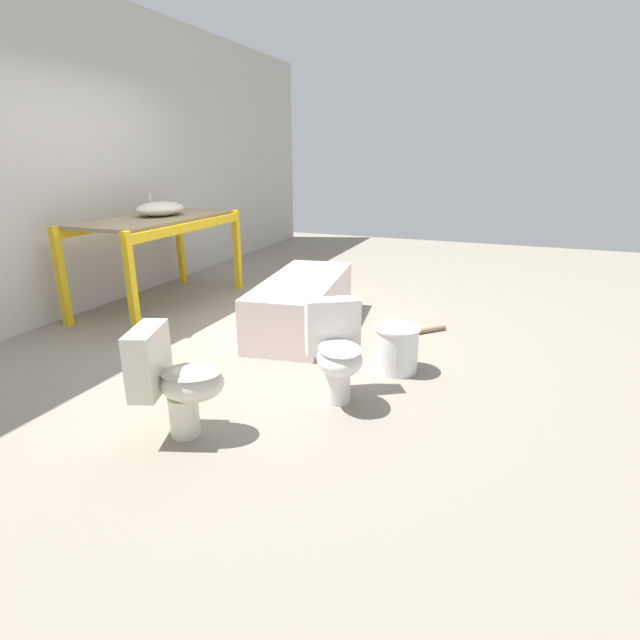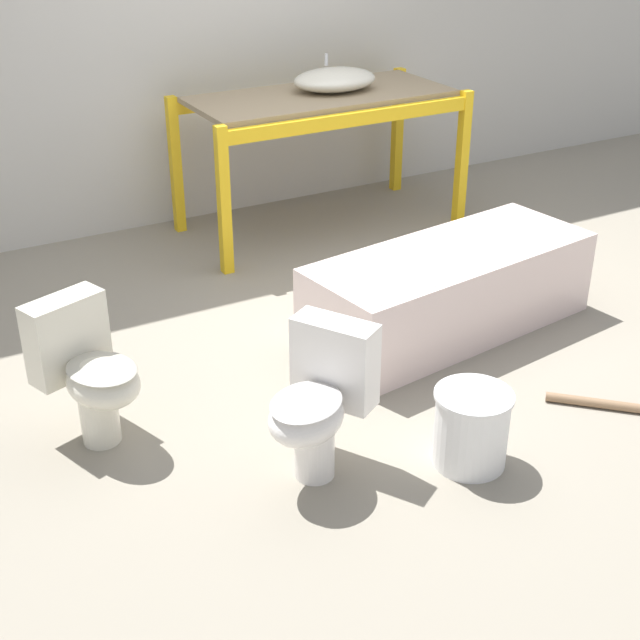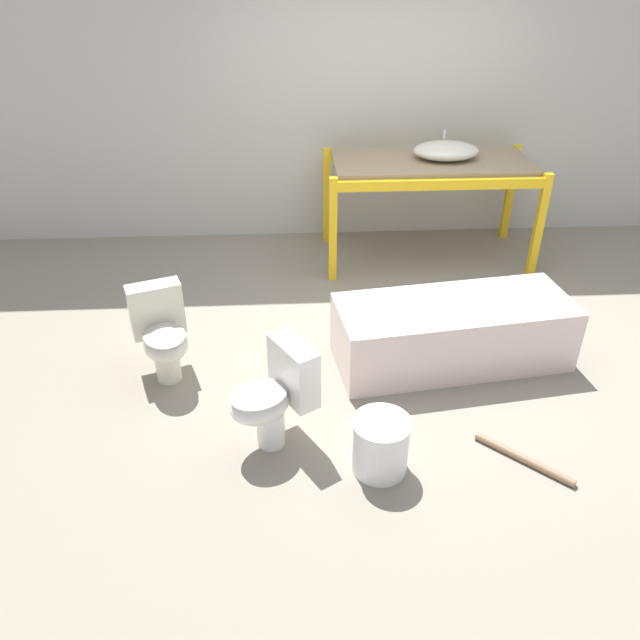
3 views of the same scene
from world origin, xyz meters
name	(u,v)px [view 2 (image 2 of 3)]	position (x,y,z in m)	size (l,w,h in m)	color
ground_plane	(350,303)	(0.00, 0.00, 0.00)	(12.00, 12.00, 0.00)	gray
shelving_rack	(321,113)	(0.47, 1.21, 0.84)	(1.94, 0.91, 0.97)	yellow
sink_basin	(335,80)	(0.59, 1.23, 1.05)	(0.60, 0.44, 0.23)	silver
bathtub_main	(450,284)	(0.32, -0.56, 0.28)	(1.77, 0.87, 0.49)	silver
toilet_near	(88,369)	(-1.76, -0.64, 0.37)	(0.49, 0.59, 0.68)	silver
toilet_far	(319,399)	(-0.98, -1.36, 0.37)	(0.61, 0.55, 0.68)	white
bucket_white	(471,427)	(-0.36, -1.64, 0.19)	(0.35, 0.35, 0.36)	white
loose_pipe	(612,405)	(0.52, -1.64, 0.02)	(0.49, 0.47, 0.05)	#8C6B4C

